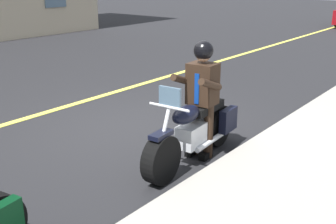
# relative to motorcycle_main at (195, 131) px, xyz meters

# --- Properties ---
(ground_plane) EXTENTS (80.00, 80.00, 0.00)m
(ground_plane) POSITION_rel_motorcycle_main_xyz_m (-0.49, -1.56, -0.45)
(ground_plane) COLOR black
(lane_center_stripe) EXTENTS (60.00, 0.16, 0.01)m
(lane_center_stripe) POSITION_rel_motorcycle_main_xyz_m (-0.49, -3.56, -0.45)
(lane_center_stripe) COLOR #E5DB4C
(lane_center_stripe) RESTS_ON ground_plane
(motorcycle_main) EXTENTS (2.22, 0.70, 1.26)m
(motorcycle_main) POSITION_rel_motorcycle_main_xyz_m (0.00, 0.00, 0.00)
(motorcycle_main) COLOR black
(motorcycle_main) RESTS_ON ground_plane
(rider_main) EXTENTS (0.65, 0.58, 1.74)m
(rider_main) POSITION_rel_motorcycle_main_xyz_m (-0.19, -0.02, 0.58)
(rider_main) COLOR black
(rider_main) RESTS_ON ground_plane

